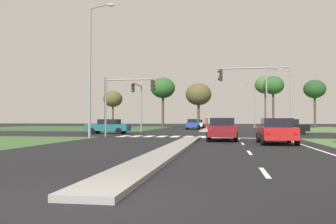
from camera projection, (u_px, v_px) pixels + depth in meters
name	position (u px, v px, depth m)	size (l,w,h in m)	color
ground_plane	(200.00, 134.00, 35.72)	(200.00, 200.00, 0.00)	black
grass_verge_far_left	(67.00, 128.00, 63.91)	(35.00, 35.00, 0.01)	#2D4C28
median_island_near	(173.00, 149.00, 16.96)	(1.20, 22.00, 0.14)	gray
median_island_far	(210.00, 128.00, 60.41)	(1.20, 36.00, 0.14)	gray
lane_dash_near	(264.00, 173.00, 9.73)	(0.14, 2.00, 0.01)	silver
lane_dash_second	(249.00, 153.00, 15.66)	(0.14, 2.00, 0.01)	silver
lane_dash_third	(243.00, 144.00, 21.58)	(0.14, 2.00, 0.01)	silver
lane_dash_fourth	(239.00, 139.00, 27.51)	(0.14, 2.00, 0.01)	silver
lane_dash_fifth	(236.00, 135.00, 33.43)	(0.14, 2.00, 0.01)	silver
edge_line_right	(319.00, 150.00, 16.88)	(0.14, 24.00, 0.01)	silver
stop_bar_near	(242.00, 138.00, 28.21)	(6.40, 0.50, 0.01)	silver
crosswalk_bar_near	(124.00, 136.00, 31.59)	(0.70, 2.80, 0.01)	silver
crosswalk_bar_second	(136.00, 136.00, 31.41)	(0.70, 2.80, 0.01)	silver
crosswalk_bar_third	(149.00, 136.00, 31.23)	(0.70, 2.80, 0.01)	silver
crosswalk_bar_fourth	(162.00, 136.00, 31.05)	(0.70, 2.80, 0.01)	silver
crosswalk_bar_fifth	(175.00, 136.00, 30.87)	(0.70, 2.80, 0.01)	silver
crosswalk_bar_sixth	(188.00, 137.00, 30.69)	(0.70, 2.80, 0.01)	silver
crosswalk_bar_seventh	(202.00, 137.00, 30.51)	(0.70, 2.80, 0.01)	silver
crosswalk_bar_eighth	(215.00, 137.00, 30.33)	(0.70, 2.80, 0.01)	silver
car_black_near	(286.00, 126.00, 35.86)	(4.36, 1.98, 1.52)	black
car_teal_second	(108.00, 126.00, 36.89)	(4.48, 1.99, 1.51)	#19565B
car_silver_third	(198.00, 124.00, 63.08)	(1.96, 4.42, 1.49)	#B7B7BC
car_blue_fourth	(193.00, 124.00, 54.55)	(1.94, 4.18, 1.57)	navy
car_maroon_fifth	(222.00, 129.00, 24.94)	(2.05, 4.63, 1.58)	maroon
car_red_sixth	(276.00, 131.00, 21.39)	(2.10, 4.28, 1.54)	#A31919
traffic_signal_far_left	(138.00, 99.00, 42.02)	(0.32, 4.33, 5.78)	gray
traffic_signal_near_right	(264.00, 87.00, 28.43)	(5.80, 0.32, 5.84)	gray
traffic_signal_near_left	(124.00, 95.00, 30.21)	(4.44, 0.32, 5.09)	gray
street_lamp_second	(92.00, 65.00, 27.94)	(2.40, 1.17, 10.30)	gray
street_lamp_third	(268.00, 96.00, 47.78)	(1.99, 1.62, 8.20)	gray
street_lamp_fourth	(253.00, 103.00, 67.55)	(2.72, 0.71, 8.22)	gray
pedestrian_at_median	(207.00, 122.00, 49.38)	(0.34, 0.34, 1.77)	maroon
treeline_near	(113.00, 99.00, 66.98)	(3.58, 3.58, 6.91)	#423323
treeline_second	(163.00, 88.00, 65.68)	(4.47, 4.47, 9.23)	#423323
treeline_third	(199.00, 95.00, 65.78)	(4.74, 4.74, 8.17)	#423323
treeline_fourth	(273.00, 86.00, 64.83)	(3.89, 3.89, 9.39)	#423323
treeline_fifth	(265.00, 85.00, 66.17)	(3.80, 3.80, 9.54)	#423323
treeline_sixth	(315.00, 89.00, 64.83)	(3.92, 3.92, 8.71)	#423323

